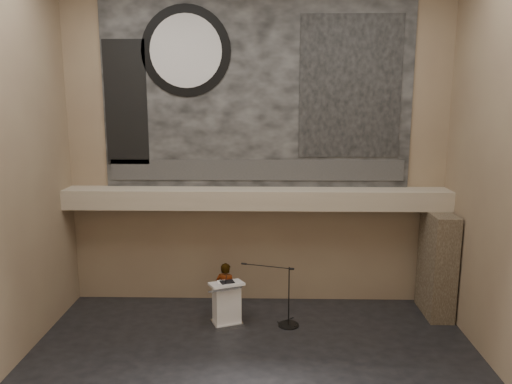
{
  "coord_description": "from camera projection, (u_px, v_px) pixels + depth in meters",
  "views": [
    {
      "loc": [
        0.28,
        -9.13,
        5.63
      ],
      "look_at": [
        0.0,
        3.2,
        3.2
      ],
      "focal_mm": 35.0,
      "sensor_mm": 36.0,
      "label": 1
    }
  ],
  "objects": [
    {
      "name": "banner_brick_print",
      "position": [
        126.0,
        103.0,
        12.94
      ],
      "size": [
        1.1,
        0.02,
        3.2
      ],
      "primitive_type": "cube",
      "color": "black",
      "rests_on": "banner"
    },
    {
      "name": "banner_clock_rim",
      "position": [
        186.0,
        51.0,
        12.65
      ],
      "size": [
        2.3,
        0.02,
        2.3
      ],
      "primitive_type": "cylinder",
      "rotation": [
        1.57,
        0.0,
        0.0
      ],
      "color": "black",
      "rests_on": "banner"
    },
    {
      "name": "banner",
      "position": [
        257.0,
        91.0,
        12.84
      ],
      "size": [
        8.0,
        0.05,
        5.0
      ],
      "primitive_type": "cube",
      "color": "black",
      "rests_on": "wall_back"
    },
    {
      "name": "papers",
      "position": [
        222.0,
        282.0,
        12.19
      ],
      "size": [
        0.3,
        0.36,
        0.0
      ],
      "primitive_type": "cube",
      "rotation": [
        0.0,
        0.0,
        0.26
      ],
      "color": "white",
      "rests_on": "lectern"
    },
    {
      "name": "soffit",
      "position": [
        256.0,
        198.0,
        13.01
      ],
      "size": [
        10.0,
        0.8,
        0.5
      ],
      "primitive_type": "cube",
      "color": "tan",
      "rests_on": "wall_back"
    },
    {
      "name": "wall_back",
      "position": [
        257.0,
        147.0,
        13.15
      ],
      "size": [
        10.0,
        0.02,
        8.5
      ],
      "primitive_type": "cube",
      "color": "#7C644E",
      "rests_on": "floor"
    },
    {
      "name": "mic_stand",
      "position": [
        287.0,
        316.0,
        12.31
      ],
      "size": [
        1.44,
        0.61,
        1.52
      ],
      "rotation": [
        0.0,
        0.0,
        -0.28
      ],
      "color": "black",
      "rests_on": "floor"
    },
    {
      "name": "sprinkler_right",
      "position": [
        329.0,
        210.0,
        12.97
      ],
      "size": [
        0.04,
        0.04,
        0.06
      ],
      "primitive_type": "cylinder",
      "color": "#B2893D",
      "rests_on": "soffit"
    },
    {
      "name": "banner_clock_face",
      "position": [
        186.0,
        51.0,
        12.63
      ],
      "size": [
        1.84,
        0.02,
        1.84
      ],
      "primitive_type": "cylinder",
      "rotation": [
        1.57,
        0.0,
        0.0
      ],
      "color": "silver",
      "rests_on": "banner"
    },
    {
      "name": "wall_front",
      "position": [
        240.0,
        226.0,
        5.31
      ],
      "size": [
        10.0,
        0.02,
        8.5
      ],
      "primitive_type": "cube",
      "color": "#7C644E",
      "rests_on": "floor"
    },
    {
      "name": "sprinkler_left",
      "position": [
        195.0,
        209.0,
        13.05
      ],
      "size": [
        0.04,
        0.04,
        0.06
      ],
      "primitive_type": "cylinder",
      "color": "#B2893D",
      "rests_on": "soffit"
    },
    {
      "name": "stone_pier",
      "position": [
        437.0,
        264.0,
        12.77
      ],
      "size": [
        0.6,
        1.4,
        2.7
      ],
      "primitive_type": "cube",
      "color": "#413528",
      "rests_on": "floor"
    },
    {
      "name": "lectern",
      "position": [
        227.0,
        303.0,
        12.3
      ],
      "size": [
        0.95,
        0.82,
        1.14
      ],
      "rotation": [
        0.0,
        0.0,
        0.38
      ],
      "color": "silver",
      "rests_on": "floor"
    },
    {
      "name": "binder",
      "position": [
        227.0,
        282.0,
        12.16
      ],
      "size": [
        0.39,
        0.35,
        0.04
      ],
      "primitive_type": "cube",
      "rotation": [
        0.0,
        0.0,
        0.35
      ],
      "color": "black",
      "rests_on": "lectern"
    },
    {
      "name": "banner_building_print",
      "position": [
        350.0,
        87.0,
        12.73
      ],
      "size": [
        2.6,
        0.02,
        3.6
      ],
      "primitive_type": "cube",
      "color": "black",
      "rests_on": "banner"
    },
    {
      "name": "speaker_person",
      "position": [
        226.0,
        290.0,
        12.71
      ],
      "size": [
        0.59,
        0.46,
        1.44
      ],
      "primitive_type": "imported",
      "rotation": [
        0.0,
        0.0,
        2.89
      ],
      "color": "silver",
      "rests_on": "floor"
    },
    {
      "name": "banner_text_strip",
      "position": [
        257.0,
        170.0,
        13.2
      ],
      "size": [
        7.76,
        0.02,
        0.55
      ],
      "primitive_type": "cube",
      "color": "#2E2E2E",
      "rests_on": "banner"
    },
    {
      "name": "floor",
      "position": [
        252.0,
        378.0,
        10.05
      ],
      "size": [
        10.0,
        10.0,
        0.0
      ],
      "primitive_type": "plane",
      "color": "black",
      "rests_on": "ground"
    }
  ]
}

